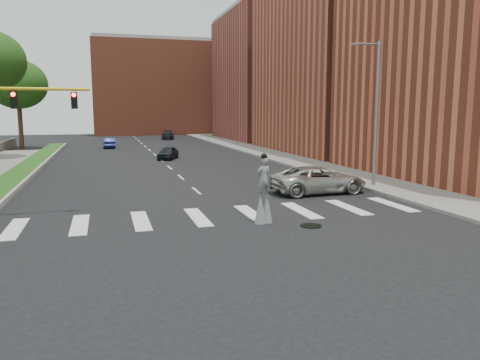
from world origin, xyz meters
TOP-DOWN VIEW (x-y plane):
  - ground_plane at (0.00, 0.00)m, footprint 160.00×160.00m
  - grass_median at (-11.50, 20.00)m, footprint 2.00×60.00m
  - median_curb at (-10.45, 20.00)m, footprint 0.20×60.00m
  - sidewalk_right at (12.50, 25.00)m, footprint 5.00×90.00m
  - manhole at (3.00, -2.00)m, footprint 0.90×0.90m
  - building_mid at (22.00, 30.00)m, footprint 16.00×22.00m
  - building_far at (22.00, 54.00)m, footprint 16.00×22.00m
  - building_backdrop at (6.00, 78.00)m, footprint 26.00×14.00m
  - streetlight at (10.90, 6.00)m, footprint 2.05×0.20m
  - stilt_performer at (1.26, -0.86)m, footprint 0.83×0.59m
  - suv_crossing at (6.78, 5.20)m, footprint 5.87×2.95m
  - car_near at (0.78, 26.80)m, footprint 2.80×4.03m
  - car_mid at (-4.61, 42.79)m, footprint 1.52×4.10m
  - car_far at (4.95, 58.63)m, footprint 2.63×5.13m
  - tree_5 at (-15.14, 43.86)m, footprint 7.04×7.04m

SIDE VIEW (x-z plane):
  - ground_plane at x=0.00m, z-range 0.00..0.00m
  - manhole at x=3.00m, z-range 0.00..0.04m
  - sidewalk_right at x=12.50m, z-range 0.00..0.18m
  - grass_median at x=-11.50m, z-range 0.00..0.25m
  - median_curb at x=-10.45m, z-range 0.00..0.28m
  - car_near at x=0.78m, z-range 0.00..1.27m
  - car_mid at x=-4.61m, z-range 0.00..1.34m
  - car_far at x=4.95m, z-range 0.00..1.42m
  - suv_crossing at x=6.78m, z-range 0.00..1.59m
  - stilt_performer at x=1.26m, z-range -0.31..2.75m
  - streetlight at x=10.90m, z-range 0.40..9.40m
  - tree_5 at x=-15.14m, z-range 2.46..13.42m
  - building_backdrop at x=6.00m, z-range 0.00..18.00m
  - building_far at x=22.00m, z-range 0.00..20.00m
  - building_mid at x=22.00m, z-range 0.00..24.00m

